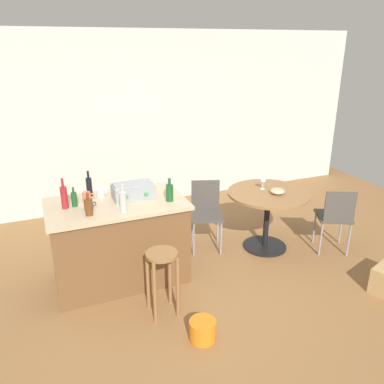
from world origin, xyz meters
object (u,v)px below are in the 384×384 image
(toolbox, at_px, (133,191))
(bottle_3, at_px, (74,199))
(folding_chair_near, at_px, (206,210))
(cup_0, at_px, (89,205))
(serving_bowl, at_px, (278,191))
(dining_table, at_px, (268,205))
(bottle_2, at_px, (123,201))
(cup_1, at_px, (87,196))
(bottle_4, at_px, (64,197))
(wine_glass, at_px, (263,181))
(kitchen_island, at_px, (119,241))
(folding_chair_far, at_px, (335,215))
(wooden_stool, at_px, (162,271))
(cup_2, at_px, (101,193))
(bottle_1, at_px, (89,186))
(bottle_0, at_px, (89,207))
(plastic_bucket, at_px, (203,330))
(bottle_5, at_px, (170,192))

(toolbox, relative_size, bottle_3, 2.07)
(folding_chair_near, bearing_deg, toolbox, -165.44)
(cup_0, xyz_separation_m, serving_bowl, (2.26, 0.00, -0.18))
(dining_table, relative_size, toolbox, 2.36)
(cup_0, height_order, serving_bowl, cup_0)
(bottle_2, bearing_deg, toolbox, 60.95)
(dining_table, height_order, cup_1, cup_1)
(bottle_4, bearing_deg, bottle_3, 10.13)
(wine_glass, bearing_deg, kitchen_island, -176.27)
(bottle_2, bearing_deg, folding_chair_far, -3.66)
(wooden_stool, relative_size, toolbox, 1.56)
(cup_2, bearing_deg, folding_chair_far, -13.47)
(bottle_1, distance_m, serving_bowl, 2.23)
(cup_2, bearing_deg, bottle_4, -155.01)
(cup_1, xyz_separation_m, wine_glass, (2.16, -0.04, -0.10))
(cup_1, bearing_deg, bottle_3, -143.32)
(kitchen_island, bearing_deg, wine_glass, 3.73)
(bottle_2, height_order, cup_1, bottle_2)
(bottle_0, height_order, cup_0, bottle_0)
(dining_table, xyz_separation_m, cup_2, (-2.01, 0.23, 0.38))
(bottle_3, relative_size, bottle_4, 0.65)
(wooden_stool, bearing_deg, serving_bowl, 21.31)
(toolbox, xyz_separation_m, wine_glass, (1.68, 0.06, -0.14))
(wine_glass, bearing_deg, folding_chair_near, 164.17)
(folding_chair_far, distance_m, bottle_1, 2.97)
(bottle_4, relative_size, cup_0, 2.60)
(bottle_2, xyz_separation_m, cup_2, (-0.14, 0.49, -0.07))
(bottle_1, height_order, wine_glass, bottle_1)
(bottle_0, xyz_separation_m, bottle_2, (0.33, -0.04, 0.02))
(dining_table, distance_m, folding_chair_near, 0.78)
(serving_bowl, bearing_deg, cup_0, -179.97)
(bottle_4, bearing_deg, cup_1, 27.30)
(plastic_bucket, bearing_deg, wine_glass, 43.86)
(dining_table, relative_size, bottle_4, 3.17)
(bottle_0, xyz_separation_m, bottle_4, (-0.20, 0.27, 0.03))
(wooden_stool, xyz_separation_m, folding_chair_far, (2.36, 0.33, 0.04))
(serving_bowl, bearing_deg, wine_glass, 110.46)
(wooden_stool, bearing_deg, folding_chair_far, 7.93)
(serving_bowl, bearing_deg, cup_2, 171.47)
(kitchen_island, height_order, cup_1, cup_1)
(bottle_4, xyz_separation_m, plastic_bucket, (0.96, -1.29, -0.95))
(folding_chair_near, relative_size, bottle_2, 3.06)
(dining_table, distance_m, bottle_4, 2.45)
(cup_1, bearing_deg, bottle_5, -22.45)
(bottle_1, xyz_separation_m, serving_bowl, (2.19, -0.38, -0.24))
(bottle_2, height_order, serving_bowl, bottle_2)
(folding_chair_far, bearing_deg, dining_table, 149.06)
(kitchen_island, relative_size, dining_table, 1.43)
(bottle_1, height_order, bottle_4, bottle_4)
(folding_chair_far, relative_size, toolbox, 2.00)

